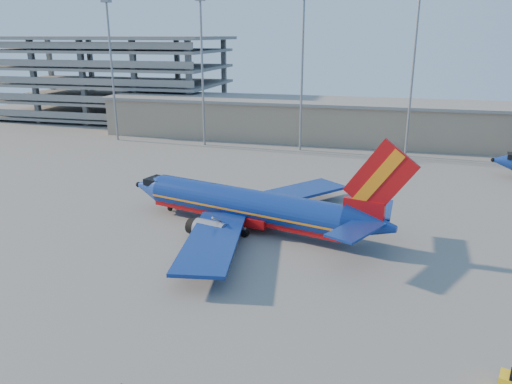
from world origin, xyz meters
TOP-DOWN VIEW (x-y plane):
  - ground at (0.00, 0.00)m, footprint 220.00×220.00m
  - terminal_building at (10.00, 58.00)m, footprint 122.00×16.00m
  - parking_garage at (-62.00, 74.05)m, footprint 62.00×32.00m
  - light_mast_row at (5.00, 46.00)m, footprint 101.60×1.60m
  - aircraft_main at (-3.40, 3.38)m, footprint 35.44×33.63m

SIDE VIEW (x-z plane):
  - ground at x=0.00m, z-range 0.00..0.00m
  - aircraft_main at x=-3.40m, z-range -3.51..8.74m
  - terminal_building at x=10.00m, z-range 0.07..8.57m
  - parking_garage at x=-62.00m, z-range 1.03..22.43m
  - light_mast_row at x=5.00m, z-range 3.23..31.88m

